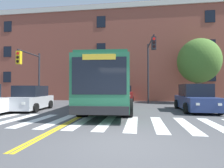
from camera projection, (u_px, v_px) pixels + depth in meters
The scene contains 12 objects.
ground_plane at pixel (122, 143), 4.94m from camera, with size 120.00×120.00×0.00m, color #4C4C4F.
crosswalk at pixel (132, 123), 7.71m from camera, with size 14.35×3.85×0.01m.
lane_line_yellow_inner at pixel (111, 100), 21.97m from camera, with size 0.12×36.00×0.01m, color gold.
lane_line_yellow_outer at pixel (112, 100), 21.94m from camera, with size 0.12×36.00×0.01m, color gold.
city_bus at pixel (110, 85), 13.03m from camera, with size 3.52×11.68×3.23m.
car_silver_near_lane at pixel (31, 99), 12.23m from camera, with size 2.31×3.92×1.71m.
car_navy_far_lane at pixel (196, 99), 11.77m from camera, with size 2.22×4.45×1.82m.
car_red_behind_bus at pixel (124, 94), 21.04m from camera, with size 2.31×4.71×1.83m.
traffic_light_far_corner at pixel (31, 68), 14.93m from camera, with size 0.35×3.23×4.78m.
traffic_light_overhead at pixel (150, 60), 15.77m from camera, with size 0.40×4.23×5.95m.
street_tree_curbside_large at pixel (198, 61), 17.58m from camera, with size 5.65×5.61×6.53m.
building_facade at pixel (105, 56), 24.59m from camera, with size 31.50×6.57×11.97m.
Camera 1 is at (0.36, -4.97, 1.57)m, focal length 28.00 mm.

